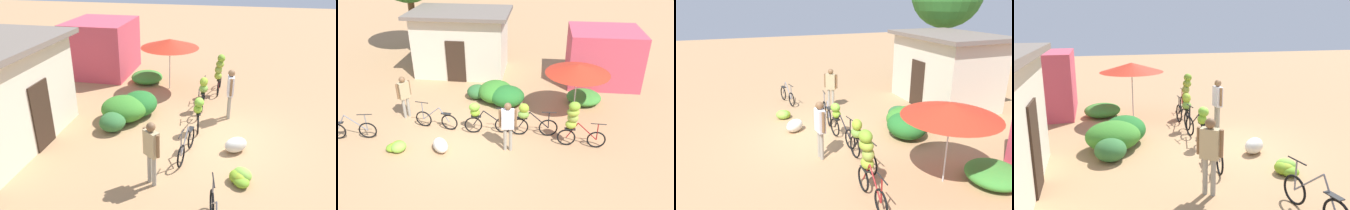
% 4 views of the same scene
% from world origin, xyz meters
% --- Properties ---
extents(ground_plane, '(60.00, 60.00, 0.00)m').
position_xyz_m(ground_plane, '(0.00, 0.00, 0.00)').
color(ground_plane, tan).
extents(shop_pink, '(3.20, 2.80, 2.49)m').
position_xyz_m(shop_pink, '(5.31, 5.85, 1.24)').
color(shop_pink, '#CF465A').
rests_on(shop_pink, ground).
extents(hedge_bush_front_left, '(0.90, 0.85, 0.60)m').
position_xyz_m(hedge_bush_front_left, '(-0.19, 3.34, 0.30)').
color(hedge_bush_front_left, '#316A33').
rests_on(hedge_bush_front_left, ground).
extents(hedge_bush_front_right, '(1.45, 1.58, 0.83)m').
position_xyz_m(hedge_bush_front_right, '(0.61, 3.22, 0.41)').
color(hedge_bush_front_right, '#3A822A').
rests_on(hedge_bush_front_right, ground).
extents(hedge_bush_mid, '(1.44, 1.27, 0.82)m').
position_xyz_m(hedge_bush_mid, '(1.14, 2.83, 0.41)').
color(hedge_bush_mid, '#256B28').
rests_on(hedge_bush_mid, ground).
extents(hedge_bush_by_door, '(1.42, 1.39, 0.51)m').
position_xyz_m(hedge_bush_by_door, '(4.32, 3.41, 0.26)').
color(hedge_bush_by_door, '#3A8632').
rests_on(hedge_bush_by_door, ground).
extents(market_umbrella, '(2.39, 2.39, 2.14)m').
position_xyz_m(market_umbrella, '(3.81, 2.27, 1.96)').
color(market_umbrella, beige).
rests_on(market_umbrella, ground).
extents(bicycle_near_pile, '(1.63, 0.28, 1.01)m').
position_xyz_m(bicycle_near_pile, '(-1.23, 0.77, 0.35)').
color(bicycle_near_pile, black).
rests_on(bicycle_near_pile, ground).
extents(bicycle_center_loaded, '(1.71, 0.36, 1.19)m').
position_xyz_m(bicycle_center_loaded, '(0.45, 0.65, 0.69)').
color(bicycle_center_loaded, black).
rests_on(bicycle_center_loaded, ground).
extents(bicycle_by_shop, '(1.68, 0.34, 1.26)m').
position_xyz_m(bicycle_by_shop, '(2.10, 0.66, 0.72)').
color(bicycle_by_shop, black).
rests_on(bicycle_by_shop, ground).
extents(bicycle_rightmost, '(1.60, 0.44, 1.68)m').
position_xyz_m(bicycle_rightmost, '(3.65, 0.20, 0.98)').
color(bicycle_rightmost, black).
rests_on(bicycle_rightmost, ground).
extents(banana_pile_on_ground, '(0.83, 0.67, 0.35)m').
position_xyz_m(banana_pile_on_ground, '(-2.12, -0.73, 0.15)').
color(banana_pile_on_ground, '#75AD28').
rests_on(banana_pile_on_ground, ground).
extents(produce_sack, '(0.77, 0.82, 0.44)m').
position_xyz_m(produce_sack, '(-0.68, -0.59, 0.22)').
color(produce_sack, silver).
rests_on(produce_sack, ground).
extents(person_vendor, '(0.40, 0.48, 1.71)m').
position_xyz_m(person_vendor, '(-2.60, 1.42, 1.05)').
color(person_vendor, gray).
rests_on(person_vendor, ground).
extents(person_bystander, '(0.58, 0.24, 1.76)m').
position_xyz_m(person_bystander, '(1.51, -0.30, 1.08)').
color(person_bystander, gray).
rests_on(person_bystander, ground).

